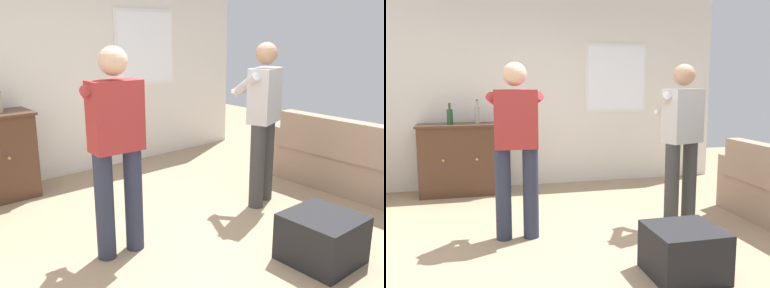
% 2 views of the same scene
% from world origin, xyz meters
% --- Properties ---
extents(ground, '(10.40, 10.40, 0.00)m').
position_xyz_m(ground, '(0.00, 0.00, 0.00)').
color(ground, '#9E8466').
extents(wall_back_with_window, '(5.20, 0.15, 2.80)m').
position_xyz_m(wall_back_with_window, '(0.03, 2.66, 1.40)').
color(wall_back_with_window, silver).
rests_on(wall_back_with_window, ground).
extents(sideboard_cabinet, '(1.09, 0.49, 0.95)m').
position_xyz_m(sideboard_cabinet, '(-1.28, 2.30, 0.48)').
color(sideboard_cabinet, '#472D1E').
rests_on(sideboard_cabinet, ground).
extents(bottle_wine_green, '(0.08, 0.08, 0.28)m').
position_xyz_m(bottle_wine_green, '(-1.39, 2.28, 1.06)').
color(bottle_wine_green, '#1E4C23').
rests_on(bottle_wine_green, sideboard_cabinet).
extents(bottle_liquor_amber, '(0.06, 0.06, 0.32)m').
position_xyz_m(bottle_liquor_amber, '(-1.04, 2.28, 1.07)').
color(bottle_liquor_amber, gray).
rests_on(bottle_liquor_amber, sideboard_cabinet).
extents(ottoman, '(0.54, 0.54, 0.39)m').
position_xyz_m(ottoman, '(0.42, -0.71, 0.19)').
color(ottoman, black).
rests_on(ottoman, ground).
extents(person_standing_left, '(0.56, 0.49, 1.68)m').
position_xyz_m(person_standing_left, '(-0.73, 0.44, 0.94)').
color(person_standing_left, '#282D42').
rests_on(person_standing_left, ground).
extents(person_standing_right, '(0.53, 0.52, 1.68)m').
position_xyz_m(person_standing_right, '(0.97, 0.41, 0.94)').
color(person_standing_right, '#383838').
rests_on(person_standing_right, ground).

